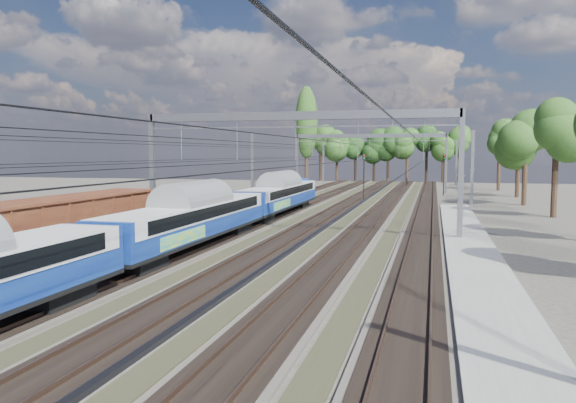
% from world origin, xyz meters
% --- Properties ---
extents(track_bed, '(21.00, 130.00, 0.34)m').
position_xyz_m(track_bed, '(-0.00, 45.00, 0.10)').
color(track_bed, '#47423A').
rests_on(track_bed, ground).
extents(platform, '(3.00, 70.00, 0.30)m').
position_xyz_m(platform, '(12.00, 20.00, 0.15)').
color(platform, gray).
rests_on(platform, ground).
extents(catenary, '(25.65, 130.00, 9.00)m').
position_xyz_m(catenary, '(0.33, 52.69, 6.40)').
color(catenary, slate).
rests_on(catenary, ground).
extents(tree_belt, '(40.54, 99.85, 12.17)m').
position_xyz_m(tree_belt, '(6.22, 95.06, 8.24)').
color(tree_belt, black).
rests_on(tree_belt, ground).
extents(poplar, '(4.40, 4.40, 19.04)m').
position_xyz_m(poplar, '(-14.50, 98.00, 11.89)').
color(poplar, black).
rests_on(poplar, ground).
extents(emu_train, '(2.85, 60.30, 4.17)m').
position_xyz_m(emu_train, '(-4.50, 21.60, 2.45)').
color(emu_train, black).
rests_on(emu_train, ground).
extents(freight_boxcar, '(2.86, 13.81, 3.56)m').
position_xyz_m(freight_boxcar, '(-9.00, 16.30, 2.17)').
color(freight_boxcar, black).
rests_on(freight_boxcar, ground).
extents(worker, '(0.53, 0.66, 1.58)m').
position_xyz_m(worker, '(5.09, 94.51, 0.79)').
color(worker, black).
rests_on(worker, ground).
extents(signal_near, '(0.41, 0.38, 5.88)m').
position_xyz_m(signal_near, '(1.27, 60.65, 3.72)').
color(signal_near, black).
rests_on(signal_near, ground).
extents(signal_far, '(0.42, 0.39, 5.83)m').
position_xyz_m(signal_far, '(11.14, 73.79, 3.69)').
color(signal_far, black).
rests_on(signal_far, ground).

